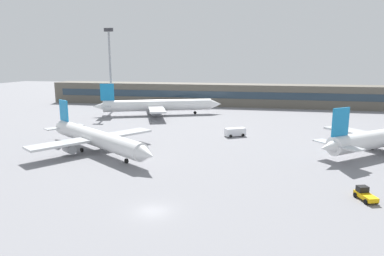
# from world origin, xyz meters

# --- Properties ---
(ground_plane) EXTENTS (400.00, 400.00, 0.00)m
(ground_plane) POSITION_xyz_m (0.00, 40.00, 0.00)
(ground_plane) COLOR gray
(terminal_building) EXTENTS (158.57, 12.13, 9.00)m
(terminal_building) POSITION_xyz_m (0.00, 107.07, 4.50)
(terminal_building) COLOR #5B564C
(terminal_building) RESTS_ON ground_plane
(airplane_near) EXTENTS (33.79, 25.57, 9.67)m
(airplane_near) POSITION_xyz_m (-20.58, 25.38, 2.95)
(airplane_near) COLOR silver
(airplane_near) RESTS_ON ground_plane
(airplane_far) EXTENTS (42.97, 30.81, 11.10)m
(airplane_far) POSITION_xyz_m (-22.55, 75.84, 3.39)
(airplane_far) COLOR white
(airplane_far) RESTS_ON ground_plane
(baggage_tug_yellow) EXTENTS (2.72, 3.89, 1.75)m
(baggage_tug_yellow) POSITION_xyz_m (27.46, 9.50, 0.80)
(baggage_tug_yellow) COLOR #F2B20C
(baggage_tug_yellow) RESTS_ON ground_plane
(service_van_white) EXTENTS (5.49, 4.37, 2.08)m
(service_van_white) POSITION_xyz_m (6.50, 46.59, 1.11)
(service_van_white) COLOR white
(service_van_white) RESTS_ON ground_plane
(floodlight_tower_west) EXTENTS (3.20, 0.80, 29.99)m
(floodlight_tower_west) POSITION_xyz_m (-41.48, 78.58, 17.08)
(floodlight_tower_west) COLOR gray
(floodlight_tower_west) RESTS_ON ground_plane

